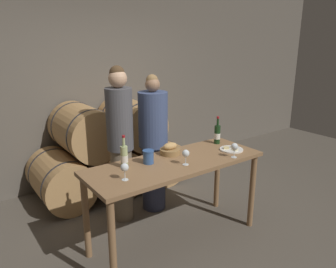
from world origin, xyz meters
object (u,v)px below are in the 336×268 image
object	(u,v)px
tasting_table	(176,172)
cheese_plate	(231,149)
blue_crock	(148,156)
wine_glass_center	(235,147)
person_right	(153,144)
bread_basket	(170,150)
wine_bottle_red	(217,134)
wine_bottle_white	(124,156)
wine_glass_left	(186,154)
wine_glass_far_left	(125,168)
person_left	(120,143)

from	to	relation	value
tasting_table	cheese_plate	bearing A→B (deg)	-7.21
blue_crock	wine_glass_center	xyz separation A→B (m)	(0.80, -0.38, 0.04)
person_right	cheese_plate	world-z (taller)	person_right
bread_basket	person_right	bearing A→B (deg)	76.18
wine_bottle_red	cheese_plate	xyz separation A→B (m)	(-0.04, -0.26, -0.10)
wine_glass_center	wine_bottle_white	bearing A→B (deg)	157.91
wine_bottle_red	wine_glass_center	xyz separation A→B (m)	(-0.18, -0.44, 0.00)
blue_crock	cheese_plate	size ratio (longest dim) A/B	0.53
wine_bottle_red	wine_glass_center	size ratio (longest dim) A/B	2.10
person_right	wine_glass_center	world-z (taller)	person_right
person_right	wine_glass_left	world-z (taller)	person_right
person_right	wine_glass_far_left	bearing A→B (deg)	-135.37
bread_basket	wine_glass_left	distance (m)	0.35
person_right	wine_bottle_red	xyz separation A→B (m)	(0.53, -0.55, 0.16)
blue_crock	cheese_plate	world-z (taller)	blue_crock
wine_bottle_white	cheese_plate	distance (m)	1.22
person_left	person_right	distance (m)	0.45
wine_glass_center	blue_crock	bearing A→B (deg)	154.82
tasting_table	wine_bottle_white	distance (m)	0.57
bread_basket	blue_crock	bearing A→B (deg)	-164.62
wine_bottle_red	bread_basket	size ratio (longest dim) A/B	1.47
tasting_table	blue_crock	bearing A→B (deg)	156.10
tasting_table	cheese_plate	xyz separation A→B (m)	(0.70, -0.09, 0.13)
wine_glass_left	wine_glass_center	xyz separation A→B (m)	(0.53, -0.13, 0.00)
cheese_plate	wine_glass_far_left	size ratio (longest dim) A/B	1.66
wine_bottle_red	bread_basket	bearing A→B (deg)	177.71
cheese_plate	tasting_table	bearing A→B (deg)	172.79
wine_bottle_red	cheese_plate	bearing A→B (deg)	-97.55
person_left	wine_glass_far_left	bearing A→B (deg)	-115.45
person_right	person_left	bearing A→B (deg)	179.97
person_left	wine_glass_far_left	distance (m)	0.91
wine_bottle_red	bread_basket	distance (m)	0.66
wine_bottle_white	wine_glass_left	distance (m)	0.59
wine_bottle_red	wine_glass_center	world-z (taller)	wine_bottle_red
wine_bottle_white	wine_glass_center	xyz separation A→B (m)	(1.04, -0.42, 0.00)
person_left	cheese_plate	bearing A→B (deg)	-40.89
bread_basket	cheese_plate	distance (m)	0.69
wine_bottle_red	bread_basket	world-z (taller)	wine_bottle_red
wine_bottle_white	person_left	bearing A→B (deg)	65.71
person_left	blue_crock	bearing A→B (deg)	-91.40
tasting_table	cheese_plate	size ratio (longest dim) A/B	7.24
person_left	person_right	bearing A→B (deg)	-0.03
wine_glass_center	wine_glass_far_left	bearing A→B (deg)	172.08
person_left	wine_glass_center	distance (m)	1.26
wine_bottle_red	wine_glass_left	size ratio (longest dim) A/B	2.10
tasting_table	person_right	world-z (taller)	person_right
person_left	wine_glass_far_left	size ratio (longest dim) A/B	11.76
wine_bottle_white	wine_glass_center	size ratio (longest dim) A/B	2.07
tasting_table	wine_glass_center	size ratio (longest dim) A/B	12.04
bread_basket	cheese_plate	bearing A→B (deg)	-25.07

